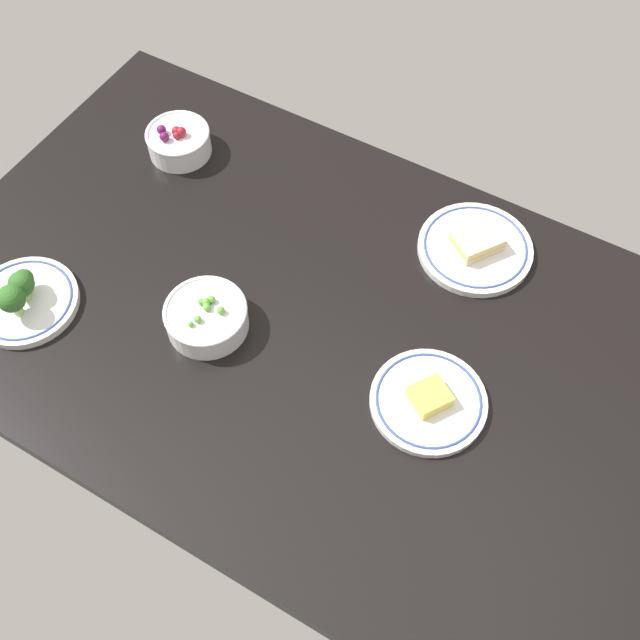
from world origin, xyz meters
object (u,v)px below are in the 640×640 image
Objects in this scene: plate_sandwich at (475,247)px; plate_broccoli at (23,298)px; bowl_peas at (207,317)px; plate_cheese at (429,401)px; bowl_berries at (179,141)px.

plate_broccoli reaches higher than plate_sandwich.
plate_sandwich is 53.68cm from bowl_peas.
bowl_peas is (-31.99, -13.38, 0.55)cm from plate_broccoli.
plate_sandwich is at bearing -79.32° from plate_cheese.
plate_broccoli is at bearing 14.58° from plate_cheese.
bowl_berries reaches higher than plate_cheese.
plate_broccoli reaches higher than plate_cheese.
plate_cheese is at bearing -165.42° from plate_broccoli.
bowl_peas is at bearing 132.11° from bowl_berries.
bowl_peas is (41.91, 5.85, 1.82)cm from plate_cheese.
bowl_berries is 66.01cm from plate_sandwich.
bowl_berries is 0.61× the size of plate_sandwich.
plate_broccoli reaches higher than bowl_berries.
plate_cheese is at bearing -172.06° from bowl_peas.
plate_broccoli is (73.90, 19.22, 1.27)cm from plate_cheese.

